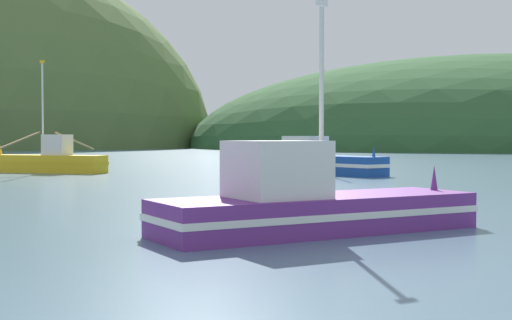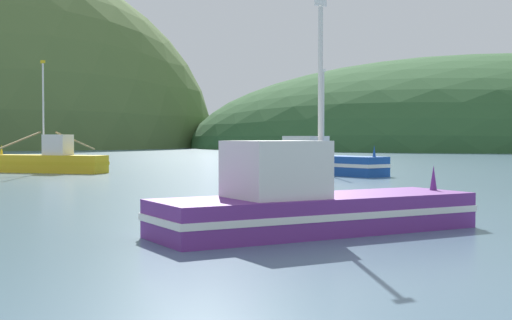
% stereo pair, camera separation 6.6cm
% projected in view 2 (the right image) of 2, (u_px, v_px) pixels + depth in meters
% --- Properties ---
extents(hill_far_center, '(122.97, 98.38, 37.46)m').
position_uv_depth(hill_far_center, '(480.00, 148.00, 148.90)').
color(hill_far_center, '#2D562D').
rests_on(hill_far_center, ground).
extents(fishing_boat_yellow, '(8.21, 12.01, 7.56)m').
position_uv_depth(fishing_boat_yellow, '(50.00, 161.00, 48.39)').
color(fishing_boat_yellow, gold).
rests_on(fishing_boat_yellow, ground).
extents(fishing_boat_purple, '(7.85, 7.92, 5.94)m').
position_uv_depth(fishing_boat_purple, '(309.00, 205.00, 18.19)').
color(fishing_boat_purple, '#6B2D84').
rests_on(fishing_boat_purple, ground).
extents(fishing_boat_blue, '(9.62, 7.59, 6.79)m').
position_uv_depth(fishing_boat_blue, '(317.00, 161.00, 47.05)').
color(fishing_boat_blue, '#19479E').
rests_on(fishing_boat_blue, ground).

